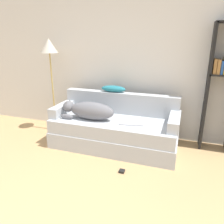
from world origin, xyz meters
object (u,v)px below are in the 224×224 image
(couch, at_px, (114,133))
(power_adapter, at_px, (122,171))
(dog, at_px, (89,110))
(laptop, at_px, (132,123))
(throw_pillow, at_px, (113,89))
(floor_lamp, at_px, (49,52))
(bookshelf, at_px, (223,82))

(couch, bearing_deg, power_adapter, -63.60)
(couch, height_order, dog, dog)
(laptop, relative_size, throw_pillow, 0.92)
(floor_lamp, relative_size, power_adapter, 23.46)
(dog, height_order, floor_lamp, floor_lamp)
(couch, distance_m, laptop, 0.39)
(bookshelf, bearing_deg, dog, -163.53)
(laptop, bearing_deg, couch, 155.16)
(laptop, bearing_deg, throw_pillow, 124.67)
(couch, distance_m, throw_pillow, 0.73)
(laptop, bearing_deg, power_adapter, -97.51)
(bookshelf, bearing_deg, throw_pillow, -176.61)
(laptop, height_order, bookshelf, bookshelf)
(couch, relative_size, floor_lamp, 1.18)
(dog, xyz_separation_m, laptop, (0.67, 0.02, -0.13))
(laptop, bearing_deg, dog, 171.73)
(dog, relative_size, throw_pillow, 2.04)
(throw_pillow, height_order, floor_lamp, floor_lamp)
(laptop, height_order, throw_pillow, throw_pillow)
(bookshelf, distance_m, floor_lamp, 2.73)
(couch, relative_size, laptop, 5.12)
(floor_lamp, distance_m, power_adapter, 2.27)
(floor_lamp, bearing_deg, power_adapter, -30.41)
(dog, bearing_deg, couch, 14.95)
(couch, bearing_deg, bookshelf, 16.85)
(dog, height_order, bookshelf, bookshelf)
(throw_pillow, bearing_deg, power_adapter, -65.73)
(throw_pillow, height_order, power_adapter, throw_pillow)
(throw_pillow, bearing_deg, couch, -69.86)
(floor_lamp, bearing_deg, bookshelf, 4.01)
(bookshelf, xyz_separation_m, power_adapter, (-1.15, -1.10, -1.04))
(floor_lamp, xyz_separation_m, power_adapter, (1.55, -0.91, -1.39))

